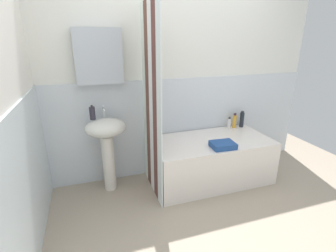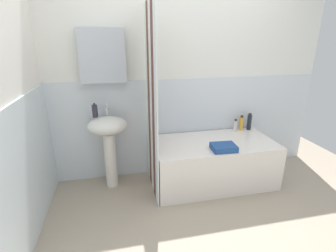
{
  "view_description": "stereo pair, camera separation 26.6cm",
  "coord_description": "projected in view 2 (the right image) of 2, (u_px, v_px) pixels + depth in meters",
  "views": [
    {
      "loc": [
        -1.05,
        -1.57,
        1.65
      ],
      "look_at": [
        -0.26,
        0.81,
        0.77
      ],
      "focal_mm": 26.72,
      "sensor_mm": 36.0,
      "label": 1
    },
    {
      "loc": [
        -0.79,
        -1.64,
        1.65
      ],
      "look_at": [
        -0.26,
        0.81,
        0.77
      ],
      "focal_mm": 26.72,
      "sensor_mm": 36.0,
      "label": 2
    }
  ],
  "objects": [
    {
      "name": "faucet",
      "position": [
        107.0,
        110.0,
        2.77
      ],
      "size": [
        0.03,
        0.12,
        0.12
      ],
      "color": "silver",
      "rests_on": "sink"
    },
    {
      "name": "lotion_bottle",
      "position": [
        235.0,
        126.0,
        3.2
      ],
      "size": [
        0.04,
        0.04,
        0.16
      ],
      "color": "silver",
      "rests_on": "bathtub"
    },
    {
      "name": "shower_curtain",
      "position": [
        151.0,
        105.0,
        2.59
      ],
      "size": [
        0.01,
        0.73,
        2.0
      ],
      "color": "white",
      "rests_on": "ground_plane"
    },
    {
      "name": "wall_left_tiled",
      "position": [
        9.0,
        115.0,
        1.85
      ],
      "size": [
        0.07,
        1.81,
        2.4
      ],
      "color": "white",
      "rests_on": "ground_plane"
    },
    {
      "name": "conditioner_bottle",
      "position": [
        249.0,
        122.0,
        3.25
      ],
      "size": [
        0.06,
        0.06,
        0.22
      ],
      "color": "#1F262F",
      "rests_on": "bathtub"
    },
    {
      "name": "shampoo_bottle",
      "position": [
        241.0,
        123.0,
        3.23
      ],
      "size": [
        0.05,
        0.05,
        0.2
      ],
      "color": "gold",
      "rests_on": "bathtub"
    },
    {
      "name": "soap_dispenser",
      "position": [
        95.0,
        111.0,
        2.68
      ],
      "size": [
        0.06,
        0.06,
        0.16
      ],
      "color": "#2B2836",
      "rests_on": "sink"
    },
    {
      "name": "towel_folded",
      "position": [
        224.0,
        147.0,
        2.67
      ],
      "size": [
        0.27,
        0.22,
        0.06
      ],
      "primitive_type": "cube",
      "rotation": [
        0.0,
        0.0,
        -0.06
      ],
      "color": "#244989",
      "rests_on": "bathtub"
    },
    {
      "name": "ground_plane",
      "position": [
        216.0,
        237.0,
        2.22
      ],
      "size": [
        4.8,
        5.6,
        0.04
      ],
      "primitive_type": "cube",
      "color": "tan"
    },
    {
      "name": "bathtub",
      "position": [
        212.0,
        162.0,
        2.98
      ],
      "size": [
        1.41,
        0.73,
        0.52
      ],
      "primitive_type": "cube",
      "color": "white",
      "rests_on": "ground_plane"
    },
    {
      "name": "sink",
      "position": [
        109.0,
        136.0,
        2.78
      ],
      "size": [
        0.44,
        0.34,
        0.85
      ],
      "color": "silver",
      "rests_on": "ground_plane"
    },
    {
      "name": "wall_back_tiled",
      "position": [
        177.0,
        84.0,
        3.0
      ],
      "size": [
        3.6,
        0.18,
        2.4
      ],
      "color": "white",
      "rests_on": "ground_plane"
    }
  ]
}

